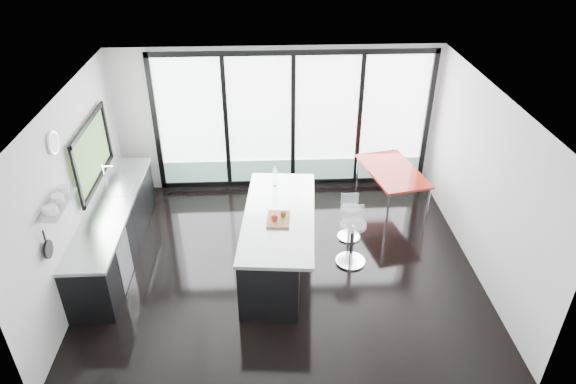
{
  "coord_description": "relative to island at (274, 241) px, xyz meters",
  "views": [
    {
      "loc": [
        -0.23,
        -6.43,
        5.23
      ],
      "look_at": [
        0.1,
        0.3,
        1.15
      ],
      "focal_mm": 32.0,
      "sensor_mm": 36.0,
      "label": 1
    }
  ],
  "objects": [
    {
      "name": "bar_stool_far",
      "position": [
        1.29,
        0.74,
        -0.21
      ],
      "size": [
        0.4,
        0.4,
        0.62
      ],
      "primitive_type": "cylinder",
      "rotation": [
        0.0,
        0.0,
        0.02
      ],
      "color": "silver",
      "rests_on": "floor"
    },
    {
      "name": "ceiling",
      "position": [
        0.13,
        0.08,
        2.29
      ],
      "size": [
        6.0,
        5.0,
        0.0
      ],
      "primitive_type": "cube",
      "color": "white",
      "rests_on": "wall_back"
    },
    {
      "name": "wall_right",
      "position": [
        3.13,
        0.08,
        0.89
      ],
      "size": [
        0.0,
        5.0,
        2.8
      ],
      "primitive_type": "cube",
      "color": "silver",
      "rests_on": "ground"
    },
    {
      "name": "wall_front",
      "position": [
        0.13,
        -2.42,
        0.89
      ],
      "size": [
        6.0,
        0.0,
        2.8
      ],
      "primitive_type": "cube",
      "color": "silver",
      "rests_on": "ground"
    },
    {
      "name": "floor",
      "position": [
        0.13,
        0.08,
        -0.51
      ],
      "size": [
        6.0,
        5.0,
        0.0
      ],
      "primitive_type": "cube",
      "color": "black",
      "rests_on": "ground"
    },
    {
      "name": "island",
      "position": [
        0.0,
        0.0,
        0.0
      ],
      "size": [
        1.26,
        2.56,
        1.32
      ],
      "color": "black",
      "rests_on": "floor"
    },
    {
      "name": "wall_left",
      "position": [
        -2.84,
        0.36,
        1.05
      ],
      "size": [
        0.26,
        5.0,
        2.8
      ],
      "color": "silver",
      "rests_on": "ground"
    },
    {
      "name": "counter_cabinets",
      "position": [
        -2.54,
        0.48,
        -0.05
      ],
      "size": [
        0.69,
        3.24,
        1.36
      ],
      "color": "black",
      "rests_on": "floor"
    },
    {
      "name": "red_table",
      "position": [
        2.18,
        1.63,
        -0.11
      ],
      "size": [
        1.15,
        1.65,
        0.8
      ],
      "primitive_type": "cube",
      "rotation": [
        0.0,
        0.0,
        0.21
      ],
      "color": "maroon",
      "rests_on": "floor"
    },
    {
      "name": "bar_stool_near",
      "position": [
        1.22,
        0.07,
        -0.14
      ],
      "size": [
        0.48,
        0.48,
        0.75
      ],
      "primitive_type": "cylinder",
      "rotation": [
        0.0,
        0.0,
        0.01
      ],
      "color": "silver",
      "rests_on": "floor"
    },
    {
      "name": "wall_back",
      "position": [
        0.4,
        2.55,
        0.76
      ],
      "size": [
        6.0,
        0.09,
        2.8
      ],
      "color": "silver",
      "rests_on": "ground"
    }
  ]
}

